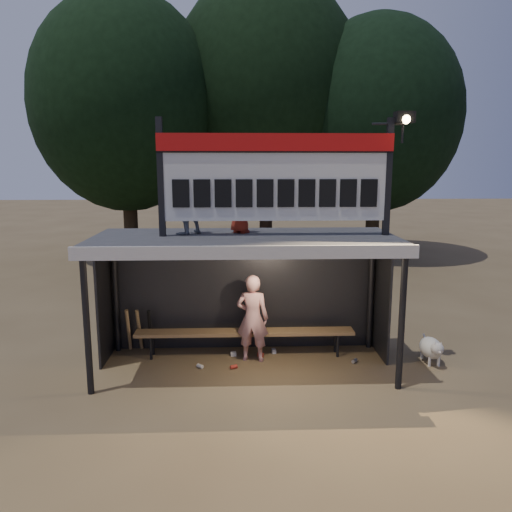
{
  "coord_description": "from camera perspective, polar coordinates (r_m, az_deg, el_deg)",
  "views": [
    {
      "loc": [
        -0.12,
        -8.17,
        3.52
      ],
      "look_at": [
        0.2,
        0.4,
        1.9
      ],
      "focal_mm": 35.0,
      "sensor_mm": 36.0,
      "label": 1
    }
  ],
  "objects": [
    {
      "name": "child_a",
      "position": [
        8.43,
        -8.21,
        6.42
      ],
      "size": [
        0.72,
        0.71,
        1.17
      ],
      "primitive_type": "imported",
      "rotation": [
        0.0,
        0.0,
        3.91
      ],
      "color": "slate",
      "rests_on": "dugout_shelter"
    },
    {
      "name": "player",
      "position": [
        8.93,
        -0.4,
        -7.1
      ],
      "size": [
        0.64,
        0.48,
        1.58
      ],
      "primitive_type": "imported",
      "rotation": [
        0.0,
        0.0,
        2.94
      ],
      "color": "white",
      "rests_on": "ground"
    },
    {
      "name": "tree_right",
      "position": [
        19.43,
        13.66,
        15.33
      ],
      "size": [
        6.08,
        6.08,
        8.72
      ],
      "color": "#2E2114",
      "rests_on": "ground"
    },
    {
      "name": "bench",
      "position": [
        9.25,
        -1.29,
        -8.8
      ],
      "size": [
        4.0,
        0.35,
        0.48
      ],
      "color": "olive",
      "rests_on": "ground"
    },
    {
      "name": "dugout_shelter",
      "position": [
        8.57,
        -1.3,
        -0.56
      ],
      "size": [
        5.1,
        2.08,
        2.32
      ],
      "color": "#373739",
      "rests_on": "ground"
    },
    {
      "name": "ground",
      "position": [
        8.89,
        -1.22,
        -12.62
      ],
      "size": [
        80.0,
        80.0,
        0.0
      ],
      "primitive_type": "plane",
      "color": "brown",
      "rests_on": "ground"
    },
    {
      "name": "tree_left",
      "position": [
        18.68,
        -14.71,
        16.48
      ],
      "size": [
        6.46,
        6.46,
        9.27
      ],
      "color": "#302315",
      "rests_on": "ground"
    },
    {
      "name": "bats",
      "position": [
        9.68,
        -13.19,
        -8.2
      ],
      "size": [
        0.48,
        0.33,
        0.84
      ],
      "color": "#A77F4E",
      "rests_on": "ground"
    },
    {
      "name": "child_b",
      "position": [
        8.54,
        -1.8,
        5.66
      ],
      "size": [
        0.51,
        0.51,
        0.9
      ],
      "primitive_type": "imported",
      "rotation": [
        0.0,
        0.0,
        2.36
      ],
      "color": "maroon",
      "rests_on": "dugout_shelter"
    },
    {
      "name": "litter",
      "position": [
        9.16,
        0.4,
        -11.64
      ],
      "size": [
        2.86,
        0.8,
        0.08
      ],
      "color": "#A52E1C",
      "rests_on": "ground"
    },
    {
      "name": "tree_mid",
      "position": [
        19.87,
        1.19,
        18.34
      ],
      "size": [
        7.22,
        7.22,
        10.36
      ],
      "color": "black",
      "rests_on": "ground"
    },
    {
      "name": "scoreboard_assembly",
      "position": [
        8.19,
        2.64,
        9.32
      ],
      "size": [
        4.1,
        0.27,
        1.99
      ],
      "color": "black",
      "rests_on": "dugout_shelter"
    },
    {
      "name": "dog",
      "position": [
        9.49,
        19.43,
        -9.9
      ],
      "size": [
        0.36,
        0.81,
        0.49
      ],
      "color": "beige",
      "rests_on": "ground"
    }
  ]
}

